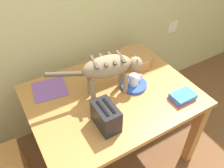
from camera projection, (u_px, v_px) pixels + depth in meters
The scene contains 8 objects.
dining_table at pixel (112, 103), 1.79m from camera, with size 1.21×0.93×0.75m.
cat at pixel (110, 68), 1.59m from camera, with size 0.67×0.22×0.32m.
saucer_bowl at pixel (133, 85), 1.79m from camera, with size 0.20×0.20×0.03m, color #2E4EB5.
coffee_mug at pixel (134, 80), 1.75m from camera, with size 0.12×0.08×0.08m.
magazine at pixel (50, 89), 1.76m from camera, with size 0.25×0.23×0.01m, color #8755A7.
book_stack at pixel (183, 97), 1.68m from camera, with size 0.18×0.13×0.05m.
wicker_basket at pixel (135, 58), 1.99m from camera, with size 0.29×0.29×0.09m.
toaster at pixel (106, 117), 1.45m from camera, with size 0.12×0.20×0.18m.
Camera 1 is at (-0.69, 0.12, 1.95)m, focal length 37.40 mm.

